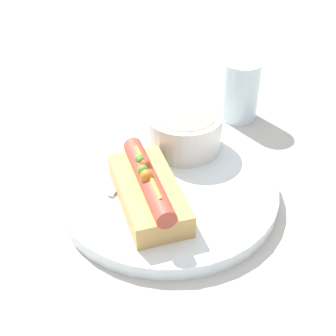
{
  "coord_description": "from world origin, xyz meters",
  "views": [
    {
      "loc": [
        0.38,
        -0.31,
        0.42
      ],
      "look_at": [
        0.0,
        0.0,
        0.05
      ],
      "focal_mm": 50.0,
      "sensor_mm": 36.0,
      "label": 1
    }
  ],
  "objects_px": {
    "soup_bowl": "(184,129)",
    "drinking_glass": "(240,91)",
    "hot_dog": "(148,190)",
    "spoon": "(152,145)"
  },
  "relations": [
    {
      "from": "hot_dog",
      "to": "drinking_glass",
      "type": "distance_m",
      "value": 0.29
    },
    {
      "from": "hot_dog",
      "to": "spoon",
      "type": "distance_m",
      "value": 0.13
    },
    {
      "from": "spoon",
      "to": "drinking_glass",
      "type": "height_order",
      "value": "drinking_glass"
    },
    {
      "from": "spoon",
      "to": "hot_dog",
      "type": "bearing_deg",
      "value": -156.61
    },
    {
      "from": "drinking_glass",
      "to": "spoon",
      "type": "bearing_deg",
      "value": -90.14
    },
    {
      "from": "soup_bowl",
      "to": "drinking_glass",
      "type": "xyz_separation_m",
      "value": [
        -0.03,
        0.15,
        0.0
      ]
    },
    {
      "from": "hot_dog",
      "to": "soup_bowl",
      "type": "height_order",
      "value": "hot_dog"
    },
    {
      "from": "hot_dog",
      "to": "spoon",
      "type": "xyz_separation_m",
      "value": [
        -0.1,
        0.08,
        -0.02
      ]
    },
    {
      "from": "soup_bowl",
      "to": "spoon",
      "type": "distance_m",
      "value": 0.06
    },
    {
      "from": "spoon",
      "to": "drinking_glass",
      "type": "relative_size",
      "value": 1.58
    }
  ]
}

